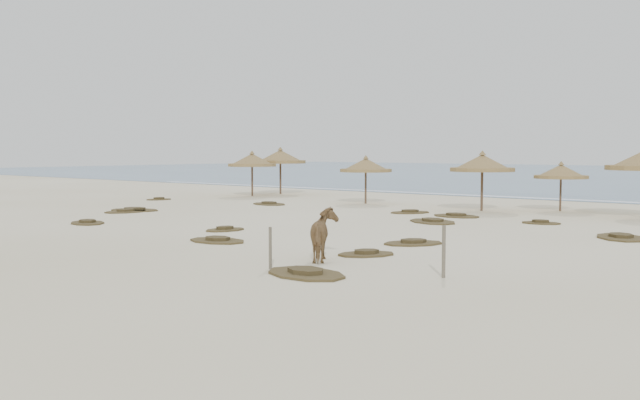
% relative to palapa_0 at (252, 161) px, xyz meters
% --- Properties ---
extents(ground, '(160.00, 160.00, 0.00)m').
position_rel_palapa_0_xyz_m(ground, '(14.19, -16.39, -2.29)').
color(ground, beige).
rests_on(ground, ground).
extents(foam_line, '(70.00, 0.60, 0.01)m').
position_rel_palapa_0_xyz_m(foam_line, '(14.19, 9.61, -2.29)').
color(foam_line, white).
rests_on(foam_line, ground).
extents(palapa_0, '(3.43, 3.43, 2.95)m').
position_rel_palapa_0_xyz_m(palapa_0, '(0.00, 0.00, 0.00)').
color(palapa_0, '#503A29').
rests_on(palapa_0, ground).
extents(palapa_1, '(4.33, 4.33, 3.20)m').
position_rel_palapa_0_xyz_m(palapa_1, '(-0.03, 2.70, 0.19)').
color(palapa_1, '#503A29').
rests_on(palapa_1, ground).
extents(palapa_2, '(3.25, 3.25, 2.70)m').
position_rel_palapa_0_xyz_m(palapa_2, '(9.43, -0.47, -0.19)').
color(palapa_2, '#503A29').
rests_on(palapa_2, ground).
extents(palapa_3, '(3.26, 3.26, 2.96)m').
position_rel_palapa_0_xyz_m(palapa_3, '(16.62, -0.67, 0.01)').
color(palapa_3, '#503A29').
rests_on(palapa_3, ground).
extents(palapa_4, '(3.41, 3.41, 2.44)m').
position_rel_palapa_0_xyz_m(palapa_4, '(19.64, 1.67, -0.40)').
color(palapa_4, '#503A29').
rests_on(palapa_4, ground).
extents(horse, '(1.65, 1.79, 1.42)m').
position_rel_palapa_0_xyz_m(horse, '(20.83, -17.84, -1.58)').
color(horse, olive).
rests_on(horse, ground).
extents(fence_post_near, '(0.09, 0.09, 1.06)m').
position_rel_palapa_0_xyz_m(fence_post_near, '(20.64, -19.75, -1.76)').
color(fence_post_near, '#69614F').
rests_on(fence_post_near, ground).
extents(fence_post_far, '(0.10, 0.10, 1.23)m').
position_rel_palapa_0_xyz_m(fence_post_far, '(24.55, -18.00, -1.68)').
color(fence_post_far, '#69614F').
rests_on(fence_post_far, ground).
extents(scrub_0, '(1.71, 2.30, 0.16)m').
position_rel_palapa_0_xyz_m(scrub_0, '(3.96, -12.38, -2.24)').
color(scrub_0, '#4F4123').
rests_on(scrub_0, ground).
extents(scrub_1, '(2.93, 2.37, 0.16)m').
position_rel_palapa_0_xyz_m(scrub_1, '(3.51, -11.56, -2.24)').
color(scrub_1, '#4F4123').
rests_on(scrub_1, ground).
extents(scrub_2, '(1.24, 1.70, 0.16)m').
position_rel_palapa_0_xyz_m(scrub_2, '(13.39, -14.63, -2.24)').
color(scrub_2, '#4F4123').
rests_on(scrub_2, ground).
extents(scrub_3, '(2.99, 2.67, 0.16)m').
position_rel_palapa_0_xyz_m(scrub_3, '(17.71, -7.09, -2.24)').
color(scrub_3, '#4F4123').
rests_on(scrub_3, ground).
extents(scrub_4, '(2.12, 2.33, 0.16)m').
position_rel_palapa_0_xyz_m(scrub_4, '(20.80, -13.41, -2.24)').
color(scrub_4, '#4F4123').
rests_on(scrub_4, ground).
extents(scrub_5, '(2.54, 2.80, 0.16)m').
position_rel_palapa_0_xyz_m(scrub_5, '(25.36, -7.68, -2.24)').
color(scrub_5, '#4F4123').
rests_on(scrub_5, ground).
extents(scrub_6, '(2.57, 1.97, 0.16)m').
position_rel_palapa_0_xyz_m(scrub_6, '(5.83, -4.47, -2.24)').
color(scrub_6, '#4F4123').
rests_on(scrub_6, ground).
extents(scrub_7, '(2.33, 1.62, 0.16)m').
position_rel_palapa_0_xyz_m(scrub_7, '(17.22, -4.25, -2.24)').
color(scrub_7, '#4F4123').
rests_on(scrub_7, ground).
extents(scrub_8, '(1.31, 1.72, 0.16)m').
position_rel_palapa_0_xyz_m(scrub_8, '(-1.79, -6.06, -2.24)').
color(scrub_8, '#4F4123').
rests_on(scrub_8, ground).
extents(scrub_9, '(2.18, 1.48, 0.16)m').
position_rel_palapa_0_xyz_m(scrub_9, '(15.57, -16.96, -2.24)').
color(scrub_9, '#4F4123').
rests_on(scrub_9, ground).
extents(scrub_10, '(1.73, 1.28, 0.16)m').
position_rel_palapa_0_xyz_m(scrub_10, '(21.35, -4.75, -2.24)').
color(scrub_10, '#4F4123').
rests_on(scrub_10, ground).
extents(scrub_11, '(2.31, 1.92, 0.16)m').
position_rel_palapa_0_xyz_m(scrub_11, '(7.24, -16.50, -2.24)').
color(scrub_11, '#4F4123').
rests_on(scrub_11, ground).
extents(scrub_12, '(1.81, 1.99, 0.16)m').
position_rel_palapa_0_xyz_m(scrub_12, '(21.06, -16.28, -2.24)').
color(scrub_12, '#4F4123').
rests_on(scrub_12, ground).
extents(scrub_13, '(2.05, 2.33, 0.16)m').
position_rel_palapa_0_xyz_m(scrub_13, '(14.62, -3.99, -2.24)').
color(scrub_13, '#4F4123').
rests_on(scrub_13, ground).
extents(scrub_14, '(2.50, 1.84, 0.16)m').
position_rel_palapa_0_xyz_m(scrub_14, '(21.85, -19.79, -2.24)').
color(scrub_14, '#4F4123').
rests_on(scrub_14, ground).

